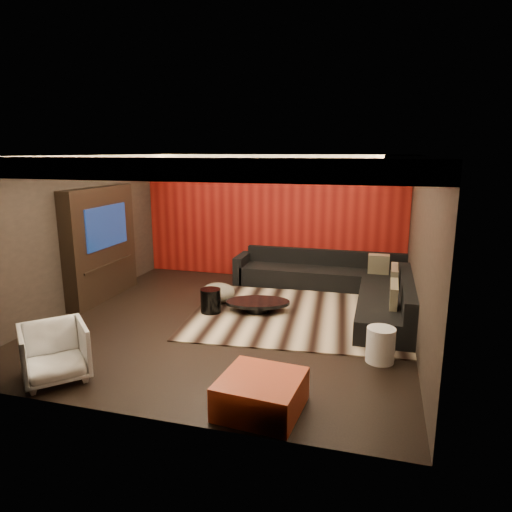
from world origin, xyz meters
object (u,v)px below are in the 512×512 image
(white_side_table, at_px, (380,345))
(sectional_sofa, at_px, (342,285))
(orange_ottoman, at_px, (261,394))
(coffee_table, at_px, (258,306))
(drum_stool, at_px, (211,301))
(armchair, at_px, (54,352))

(white_side_table, xyz_separation_m, sectional_sofa, (-0.77, 2.74, 0.02))
(sectional_sofa, bearing_deg, white_side_table, -74.39)
(orange_ottoman, bearing_deg, coffee_table, 105.94)
(drum_stool, xyz_separation_m, armchair, (-1.04, -2.82, 0.13))
(drum_stool, relative_size, orange_ottoman, 0.49)
(coffee_table, distance_m, drum_stool, 0.86)
(white_side_table, bearing_deg, orange_ottoman, -128.33)
(armchair, distance_m, sectional_sofa, 5.44)
(coffee_table, xyz_separation_m, orange_ottoman, (0.89, -3.10, 0.08))
(drum_stool, relative_size, white_side_table, 0.88)
(coffee_table, relative_size, white_side_table, 2.37)
(coffee_table, distance_m, sectional_sofa, 1.89)
(drum_stool, distance_m, armchair, 3.01)
(orange_ottoman, height_order, sectional_sofa, sectional_sofa)
(coffee_table, distance_m, armchair, 3.61)
(coffee_table, bearing_deg, drum_stool, -160.98)
(coffee_table, relative_size, orange_ottoman, 1.31)
(white_side_table, relative_size, orange_ottoman, 0.55)
(coffee_table, bearing_deg, white_side_table, -34.25)
(white_side_table, xyz_separation_m, orange_ottoman, (-1.28, -1.62, -0.05))
(armchair, bearing_deg, coffee_table, 13.78)
(coffee_table, distance_m, orange_ottoman, 3.23)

